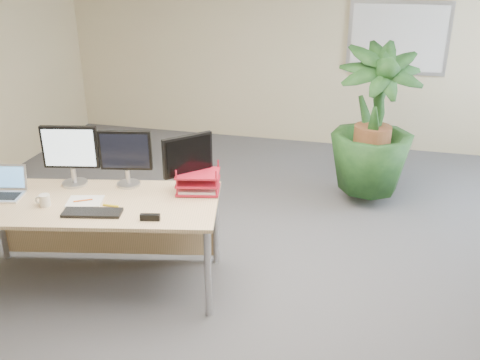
% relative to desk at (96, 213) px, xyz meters
% --- Properties ---
extents(floor, '(8.00, 8.00, 0.00)m').
position_rel_desk_xyz_m(floor, '(1.21, -0.06, -0.62)').
color(floor, '#434448').
rests_on(floor, ground).
extents(back_wall, '(7.00, 0.04, 2.70)m').
position_rel_desk_xyz_m(back_wall, '(1.21, 3.94, 0.73)').
color(back_wall, beige).
rests_on(back_wall, floor).
extents(whiteboard, '(1.30, 0.04, 0.95)m').
position_rel_desk_xyz_m(whiteboard, '(2.41, 3.91, 0.93)').
color(whiteboard, '#B3B3B8').
rests_on(whiteboard, back_wall).
extents(desk, '(2.19, 1.27, 0.79)m').
position_rel_desk_xyz_m(desk, '(0.00, 0.00, 0.00)').
color(desk, tan).
rests_on(desk, floor).
extents(floor_plant, '(1.04, 1.04, 1.50)m').
position_rel_desk_xyz_m(floor_plant, '(2.19, 2.12, 0.13)').
color(floor_plant, '#133514').
rests_on(floor_plant, floor).
extents(monitor_left, '(0.47, 0.21, 0.52)m').
position_rel_desk_xyz_m(monitor_left, '(-0.26, 0.16, 0.47)').
color(monitor_left, '#AEAEB3').
rests_on(monitor_left, desk).
extents(monitor_right, '(0.44, 0.20, 0.49)m').
position_rel_desk_xyz_m(monitor_right, '(0.19, 0.26, 0.45)').
color(monitor_right, '#AEAEB3').
rests_on(monitor_right, desk).
extents(monitor_dark, '(0.33, 0.34, 0.48)m').
position_rel_desk_xyz_m(monitor_dark, '(0.73, 0.28, 0.45)').
color(monitor_dark, '#AEAEB3').
rests_on(monitor_dark, desk).
extents(laptop, '(0.37, 0.34, 0.23)m').
position_rel_desk_xyz_m(laptop, '(-0.71, -0.16, 0.23)').
color(laptop, silver).
rests_on(laptop, desk).
extents(keyboard, '(0.47, 0.24, 0.02)m').
position_rel_desk_xyz_m(keyboard, '(0.15, -0.31, 0.18)').
color(keyboard, black).
rests_on(keyboard, desk).
extents(coffee_mug, '(0.12, 0.08, 0.09)m').
position_rel_desk_xyz_m(coffee_mug, '(-0.28, -0.26, 0.22)').
color(coffee_mug, silver).
rests_on(coffee_mug, desk).
extents(spiral_notebook, '(0.32, 0.27, 0.01)m').
position_rel_desk_xyz_m(spiral_notebook, '(-0.01, -0.13, 0.17)').
color(spiral_notebook, white).
rests_on(spiral_notebook, desk).
extents(orange_pen, '(0.13, 0.09, 0.01)m').
position_rel_desk_xyz_m(orange_pen, '(-0.02, -0.14, 0.19)').
color(orange_pen, orange).
rests_on(orange_pen, spiral_notebook).
extents(yellow_highlighter, '(0.13, 0.02, 0.02)m').
position_rel_desk_xyz_m(yellow_highlighter, '(0.23, -0.16, 0.18)').
color(yellow_highlighter, gold).
rests_on(yellow_highlighter, desk).
extents(letter_tray, '(0.40, 0.33, 0.17)m').
position_rel_desk_xyz_m(letter_tray, '(0.81, 0.28, 0.24)').
color(letter_tray, '#A41427').
rests_on(letter_tray, desk).
extents(stapler, '(0.15, 0.07, 0.05)m').
position_rel_desk_xyz_m(stapler, '(0.62, -0.29, 0.19)').
color(stapler, black).
rests_on(stapler, desk).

